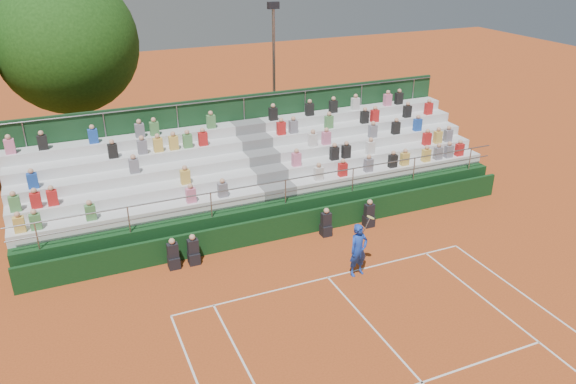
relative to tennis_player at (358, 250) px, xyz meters
name	(u,v)px	position (x,y,z in m)	size (l,w,h in m)	color
ground	(328,278)	(-1.05, 0.20, -0.97)	(90.00, 90.00, 0.00)	#B44C1E
courtside_wall	(291,225)	(-1.05, 3.40, -0.47)	(20.00, 0.15, 1.00)	black
line_officials	(270,236)	(-2.10, 2.95, -0.50)	(8.41, 0.40, 1.19)	black
grandstand	(262,181)	(-1.03, 6.64, 0.10)	(20.00, 5.20, 4.40)	black
tennis_player	(358,250)	(0.00, 0.00, 0.00)	(0.91, 0.55, 2.22)	#183DB6
tree_east	(67,43)	(-7.76, 14.10, 5.29)	(6.57, 6.57, 9.56)	#3B2415
floodlight_mast	(274,65)	(2.29, 13.33, 3.58)	(0.60, 0.25, 7.77)	gray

